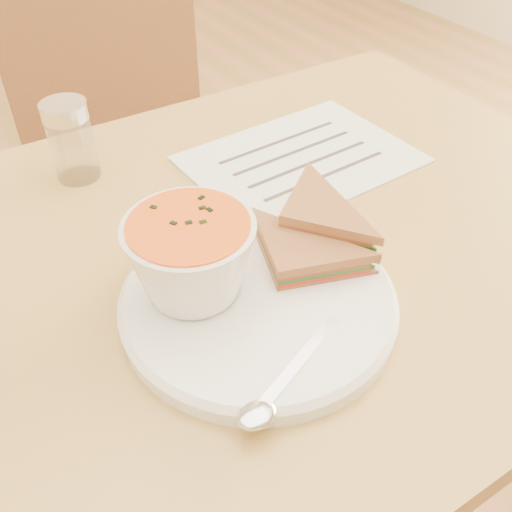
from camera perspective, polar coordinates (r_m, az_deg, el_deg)
dining_table at (r=0.94m, az=-0.87°, el=-16.23°), size 1.00×0.70×0.75m
chair_far at (r=1.28m, az=-11.19°, el=8.26°), size 0.46×0.46×0.97m
plate at (r=0.57m, az=0.21°, el=-4.63°), size 0.33×0.33×0.02m
soup_bowl at (r=0.54m, az=-6.45°, el=-0.49°), size 0.14×0.14×0.09m
sandwich_half_a at (r=0.56m, az=2.18°, el=-2.85°), size 0.13×0.13×0.03m
sandwich_half_b at (r=0.60m, az=2.25°, el=2.77°), size 0.15×0.15×0.03m
spoon at (r=0.50m, az=3.59°, el=-11.46°), size 0.18×0.10×0.01m
paper_menu at (r=0.80m, az=4.51°, el=9.64°), size 0.31×0.23×0.00m
condiment_shaker at (r=0.77m, az=-17.98°, el=10.88°), size 0.06×0.06×0.10m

